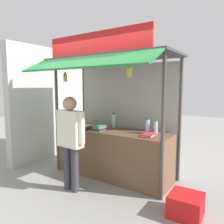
# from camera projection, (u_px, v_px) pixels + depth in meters

# --- Properties ---
(ground_plane) EXTENTS (20.00, 20.00, 0.00)m
(ground_plane) POSITION_uv_depth(u_px,v_px,m) (112.00, 175.00, 4.23)
(ground_plane) COLOR gray
(stall_counter) EXTENTS (2.26, 0.68, 0.90)m
(stall_counter) POSITION_uv_depth(u_px,v_px,m) (112.00, 153.00, 4.18)
(stall_counter) COLOR brown
(stall_counter) RESTS_ON ground
(stall_structure) EXTENTS (2.46, 1.57, 2.61)m
(stall_structure) POSITION_uv_depth(u_px,v_px,m) (116.00, 94.00, 4.15)
(stall_structure) COLOR #4C4742
(stall_structure) RESTS_ON ground
(water_bottle_far_left) EXTENTS (0.09, 0.09, 0.31)m
(water_bottle_far_left) POSITION_uv_depth(u_px,v_px,m) (114.00, 120.00, 4.41)
(water_bottle_far_left) COLOR silver
(water_bottle_far_left) RESTS_ON stall_counter
(water_bottle_center) EXTENTS (0.07, 0.07, 0.25)m
(water_bottle_center) POSITION_uv_depth(u_px,v_px,m) (156.00, 128.00, 3.77)
(water_bottle_center) COLOR silver
(water_bottle_center) RESTS_ON stall_counter
(water_bottle_right) EXTENTS (0.08, 0.08, 0.29)m
(water_bottle_right) POSITION_uv_depth(u_px,v_px,m) (83.00, 119.00, 4.63)
(water_bottle_right) COLOR silver
(water_bottle_right) RESTS_ON stall_counter
(water_bottle_mid_left) EXTENTS (0.08, 0.08, 0.28)m
(water_bottle_mid_left) POSITION_uv_depth(u_px,v_px,m) (148.00, 126.00, 3.84)
(water_bottle_mid_left) COLOR silver
(water_bottle_mid_left) RESTS_ON stall_counter
(magazine_stack_rear_center) EXTENTS (0.22, 0.26, 0.10)m
(magazine_stack_rear_center) POSITION_uv_depth(u_px,v_px,m) (99.00, 128.00, 4.13)
(magazine_stack_rear_center) COLOR green
(magazine_stack_rear_center) RESTS_ON stall_counter
(magazine_stack_back_left) EXTENTS (0.22, 0.32, 0.04)m
(magazine_stack_back_left) POSITION_uv_depth(u_px,v_px,m) (148.00, 135.00, 3.64)
(magazine_stack_back_left) COLOR red
(magazine_stack_back_left) RESTS_ON stall_counter
(magazine_stack_far_right) EXTENTS (0.25, 0.32, 0.07)m
(magazine_stack_far_right) POSITION_uv_depth(u_px,v_px,m) (84.00, 127.00, 4.26)
(magazine_stack_far_right) COLOR purple
(magazine_stack_far_right) RESTS_ON stall_counter
(banana_bunch_inner_right) EXTENTS (0.10, 0.10, 0.26)m
(banana_bunch_inner_right) POSITION_uv_depth(u_px,v_px,m) (129.00, 71.00, 3.31)
(banana_bunch_inner_right) COLOR #332D23
(banana_bunch_leftmost) EXTENTS (0.10, 0.10, 0.32)m
(banana_bunch_leftmost) POSITION_uv_depth(u_px,v_px,m) (65.00, 78.00, 4.07)
(banana_bunch_leftmost) COLOR #332D23
(vendor_person) EXTENTS (0.59, 0.22, 1.56)m
(vendor_person) POSITION_uv_depth(u_px,v_px,m) (70.00, 135.00, 3.53)
(vendor_person) COLOR #383842
(vendor_person) RESTS_ON ground
(plastic_crate) EXTENTS (0.43, 0.43, 0.30)m
(plastic_crate) POSITION_uv_depth(u_px,v_px,m) (186.00, 205.00, 2.89)
(plastic_crate) COLOR red
(plastic_crate) RESTS_ON ground
(neighbour_wall) EXTENTS (0.20, 2.40, 2.64)m
(neighbour_wall) POSITION_uv_depth(u_px,v_px,m) (52.00, 103.00, 5.43)
(neighbour_wall) COLOR beige
(neighbour_wall) RESTS_ON ground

